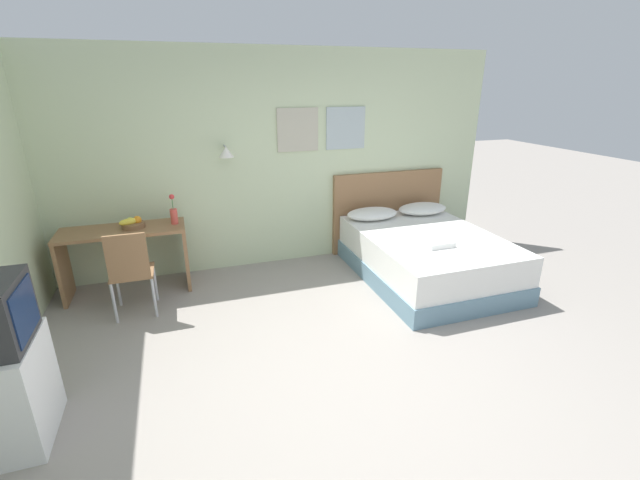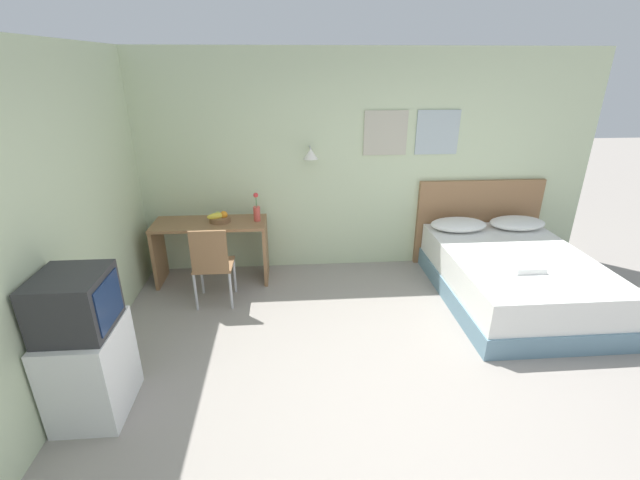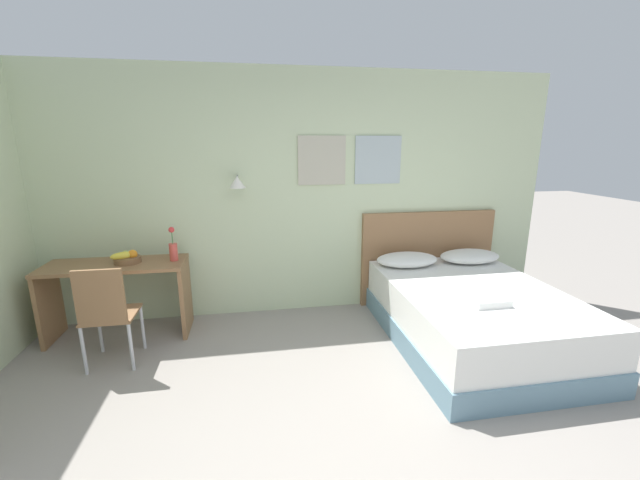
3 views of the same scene
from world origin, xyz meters
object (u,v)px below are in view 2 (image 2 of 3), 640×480
Objects in this scene: headboard at (477,222)px; desk_chair at (212,261)px; bed at (514,278)px; fruit_bowl at (219,218)px; tv_stand at (91,370)px; desk at (211,239)px; television at (74,303)px; pillow_left at (458,225)px; flower_vase at (257,211)px; pillow_right at (517,223)px; folded_towel_near_foot at (524,265)px.

desk_chair is (-3.28, -0.92, -0.02)m from headboard.
bed is 7.64× the size of fruit_bowl.
fruit_bowl is 0.37× the size of tv_stand.
television is at bearing -105.29° from desk.
flower_vase is at bearing -179.85° from pillow_left.
pillow_left and pillow_right have the same top height.
headboard is 2.36× the size of pillow_right.
pillow_right is 1.38× the size of television.
bed is 0.92m from pillow_left.
flower_vase is (-3.20, -0.01, 0.24)m from pillow_right.
desk_chair is 1.27× the size of tv_stand.
desk_chair is 1.84× the size of television.
pillow_right is 3.76m from desk.
folded_towel_near_foot is 0.25× the size of desk.
fruit_bowl is at bearing 71.85° from television.
bed is at bearing 18.65° from television.
desk reaches higher than bed.
fruit_bowl reaches higher than pillow_left.
headboard is 3.27× the size of television.
bed is at bearing -12.52° from desk.
folded_towel_near_foot is 3.21m from desk_chair.
bed is at bearing -13.13° from fruit_bowl.
flower_vase is 0.47× the size of tv_stand.
headboard is 3.41m from desk_chair.
fruit_bowl is (-3.26, -0.29, 0.25)m from headboard.
headboard reaches higher than desk.
bed is 1.26× the size of headboard.
headboard is at bearing 142.43° from pillow_right.
fruit_bowl is at bearing -179.92° from pillow_right.
fruit_bowl is (-3.64, -0.00, 0.17)m from pillow_right.
folded_towel_near_foot is at bearing -94.45° from headboard.
flower_vase is (-2.72, 1.07, 0.28)m from folded_towel_near_foot.
pillow_left reaches higher than bed.
tv_stand is at bearing -108.23° from fruit_bowl.
bed is 3.39m from fruit_bowl.
folded_towel_near_foot is (0.27, -1.07, -0.04)m from pillow_left.
tv_stand is (-0.57, -2.08, -0.17)m from desk.
pillow_right is at bearing 0.08° from fruit_bowl.
tv_stand is (-3.85, -1.03, -0.23)m from folded_towel_near_foot.
pillow_right reaches higher than folded_towel_near_foot.
tv_stand is (-4.33, -2.10, -0.27)m from pillow_right.
folded_towel_near_foot is (-0.48, -1.07, -0.04)m from pillow_right.
fruit_bowl is (0.12, 0.01, 0.27)m from desk.
television is (0.00, 0.00, 0.57)m from tv_stand.
desk is 1.43× the size of desk_chair.
television is at bearing -148.84° from headboard.
television reaches higher than pillow_right.
television reaches higher than bed.
headboard reaches higher than pillow_right.
desk is at bearing -174.76° from fruit_bowl.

